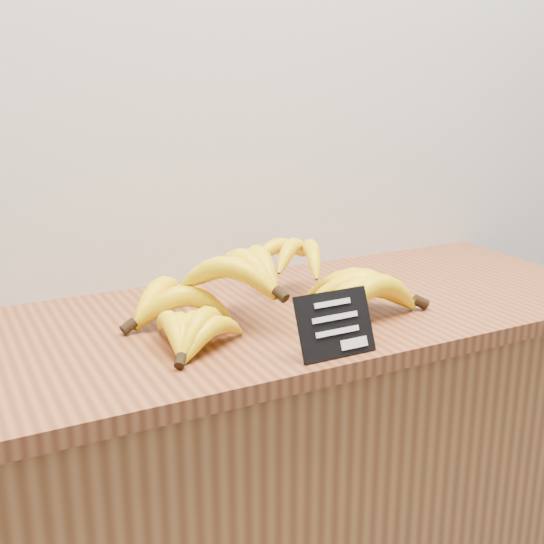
# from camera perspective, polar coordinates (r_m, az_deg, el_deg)

# --- Properties ---
(counter) EXTENTS (1.50, 0.50, 0.90)m
(counter) POSITION_cam_1_polar(r_m,az_deg,el_deg) (1.48, -0.95, -21.14)
(counter) COLOR #925A2F
(counter) RESTS_ON ground
(counter_top) EXTENTS (1.44, 0.54, 0.03)m
(counter_top) POSITION_cam_1_polar(r_m,az_deg,el_deg) (1.26, -1.05, -4.04)
(counter_top) COLOR brown
(counter_top) RESTS_ON counter
(chalkboard_sign) EXTENTS (0.13, 0.04, 0.10)m
(chalkboard_sign) POSITION_cam_1_polar(r_m,az_deg,el_deg) (1.06, 5.32, -4.37)
(chalkboard_sign) COLOR black
(chalkboard_sign) RESTS_ON counter_top
(banana_pile) EXTENTS (0.55, 0.36, 0.13)m
(banana_pile) POSITION_cam_1_polar(r_m,az_deg,el_deg) (1.20, -1.18, -1.55)
(banana_pile) COLOR yellow
(banana_pile) RESTS_ON counter_top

